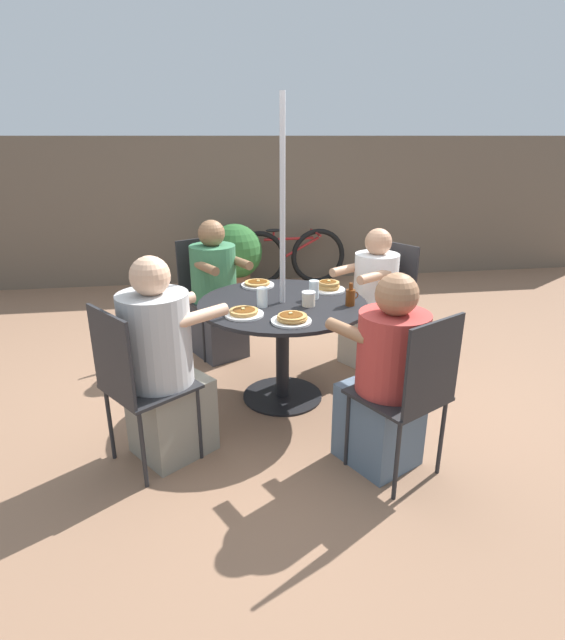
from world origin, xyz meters
name	(u,v)px	position (x,y,z in m)	size (l,w,h in m)	color
ground_plane	(282,396)	(0.00, 0.00, 0.00)	(12.00, 12.00, 0.00)	#8C664C
back_fence	(244,211)	(0.00, 3.21, 0.90)	(10.00, 0.06, 1.80)	brown
patio_table	(282,322)	(0.00, 0.00, 0.59)	(1.16, 1.16, 0.73)	black
umbrella_pole	(282,260)	(0.00, 0.00, 1.03)	(0.04, 0.04, 2.05)	#ADADB2
patio_chair_north	(135,379)	(-0.92, -0.68, 0.56)	(0.60, 0.60, 0.97)	#232326
diner_north	(163,370)	(-0.77, -0.57, 0.55)	(0.64, 0.61, 1.21)	gray
patio_chair_east	(412,388)	(0.53, -1.01, 0.56)	(0.58, 0.58, 0.97)	#232326
diner_east	(385,382)	(0.45, -0.85, 0.52)	(0.55, 0.59, 1.15)	slate
patio_chair_south	(386,294)	(0.97, 0.60, 0.56)	(0.59, 0.59, 0.97)	#232326
diner_south	(372,304)	(0.82, 0.50, 0.51)	(0.60, 0.55, 1.12)	beige
patio_chair_west	(206,288)	(-0.52, 1.02, 0.56)	(0.58, 0.58, 0.97)	#232326
diner_west	(216,296)	(-0.44, 0.85, 0.52)	(0.55, 0.59, 1.16)	#3D3D42
pancake_plate_a	(258,284)	(-0.13, 0.42, 0.75)	(0.25, 0.25, 0.05)	white
pancake_plate_b	(244,313)	(-0.28, -0.23, 0.75)	(0.25, 0.25, 0.05)	white
pancake_plate_c	(328,287)	(0.38, 0.22, 0.76)	(0.25, 0.25, 0.08)	white
pancake_plate_d	(291,319)	(-0.01, -0.39, 0.75)	(0.25, 0.25, 0.06)	white
syrup_bottle	(351,297)	(0.44, -0.14, 0.79)	(0.09, 0.06, 0.16)	#602D0F
coffee_cup	(309,299)	(0.16, -0.10, 0.78)	(0.09, 0.09, 0.10)	beige
drinking_glass_a	(314,290)	(0.23, 0.05, 0.79)	(0.07, 0.07, 0.13)	silver
drinking_glass_b	(262,297)	(-0.15, -0.07, 0.79)	(0.07, 0.07, 0.13)	silver
bicycle	(289,257)	(0.52, 2.89, 0.36)	(1.48, 0.44, 0.72)	black
potted_shrub	(235,255)	(-0.17, 2.65, 0.47)	(0.65, 0.65, 0.83)	brown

